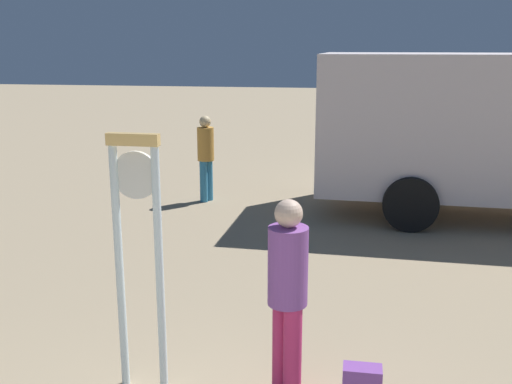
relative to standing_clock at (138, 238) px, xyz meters
name	(u,v)px	position (x,y,z in m)	size (l,w,h in m)	color
standing_clock	(138,238)	(0.00, 0.00, 0.00)	(0.44, 0.10, 2.28)	white
person_near_clock	(288,289)	(1.26, 0.09, -0.41)	(0.34, 0.34, 1.76)	#C02B63
person_distant	(206,154)	(-1.06, 6.38, -0.46)	(0.32, 0.32, 1.66)	teal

